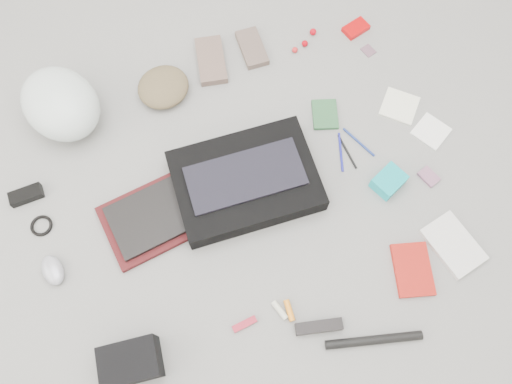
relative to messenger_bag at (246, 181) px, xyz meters
name	(u,v)px	position (x,y,z in m)	size (l,w,h in m)	color
ground_plane	(256,197)	(0.02, -0.06, -0.04)	(4.00, 4.00, 0.00)	gray
messenger_bag	(246,181)	(0.00, 0.00, 0.00)	(0.50, 0.36, 0.08)	black
bag_flap	(245,176)	(0.00, 0.00, 0.05)	(0.41, 0.19, 0.01)	black
laptop_sleeve	(154,218)	(-0.35, 0.00, -0.03)	(0.35, 0.26, 0.02)	#4C1416
laptop	(153,216)	(-0.35, 0.00, -0.01)	(0.29, 0.21, 0.02)	black
bike_helmet	(61,104)	(-0.53, 0.52, 0.06)	(0.27, 0.33, 0.20)	white
beanie	(163,87)	(-0.15, 0.49, -0.01)	(0.20, 0.19, 0.07)	brown
mitten_left	(211,61)	(0.07, 0.55, -0.03)	(0.11, 0.22, 0.03)	#755D52
mitten_right	(252,48)	(0.24, 0.55, -0.03)	(0.09, 0.18, 0.03)	#6B584E
power_brick	(26,195)	(-0.76, 0.26, -0.03)	(0.12, 0.05, 0.03)	black
cable_coil	(41,226)	(-0.73, 0.12, -0.04)	(0.08, 0.08, 0.01)	black
mouse	(53,270)	(-0.73, -0.05, -0.02)	(0.07, 0.11, 0.04)	#9FA0AD
camera_bag	(131,362)	(-0.56, -0.44, 0.02)	(0.18, 0.13, 0.12)	black
multitool	(244,324)	(-0.19, -0.46, -0.04)	(0.08, 0.02, 0.01)	maroon
toiletry_tube_white	(280,310)	(-0.06, -0.47, -0.03)	(0.02, 0.02, 0.07)	beige
toiletry_tube_orange	(289,310)	(-0.03, -0.48, -0.03)	(0.02, 0.02, 0.07)	orange
u_lock	(319,327)	(0.04, -0.56, -0.03)	(0.16, 0.04, 0.03)	black
bike_pump	(374,340)	(0.19, -0.67, -0.03)	(0.03, 0.03, 0.32)	black
book_red	(413,270)	(0.42, -0.51, -0.03)	(0.12, 0.19, 0.02)	red
book_white	(453,245)	(0.59, -0.48, -0.03)	(0.14, 0.21, 0.02)	silver
notepad	(325,114)	(0.39, 0.16, -0.03)	(0.10, 0.13, 0.01)	#2A5A34
pen_blue	(341,152)	(0.38, -0.01, -0.04)	(0.01, 0.01, 0.16)	#1B1D96
pen_black	(347,152)	(0.41, -0.02, -0.04)	(0.01, 0.01, 0.15)	black
pen_navy	(359,142)	(0.46, 0.00, -0.04)	(0.01, 0.01, 0.16)	navy
accordion_wallet	(389,181)	(0.49, -0.19, -0.01)	(0.11, 0.09, 0.06)	#0FB3BD
card_deck	(429,177)	(0.64, -0.22, -0.04)	(0.05, 0.07, 0.01)	#9D6485
napkin_top	(399,106)	(0.68, 0.09, -0.04)	(0.13, 0.13, 0.01)	white
napkin_bottom	(431,131)	(0.74, -0.06, -0.04)	(0.12, 0.12, 0.01)	white
lollipop_a	(295,50)	(0.40, 0.48, -0.03)	(0.02, 0.02, 0.02)	red
lollipop_b	(305,43)	(0.45, 0.49, -0.03)	(0.03, 0.03, 0.03)	#AE010C
lollipop_c	(313,32)	(0.51, 0.53, -0.03)	(0.03, 0.03, 0.03)	#B70411
altoids_tin	(356,28)	(0.68, 0.48, -0.03)	(0.10, 0.07, 0.02)	red
stamp_sheet	(368,51)	(0.69, 0.37, -0.04)	(0.04, 0.05, 0.00)	#775264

